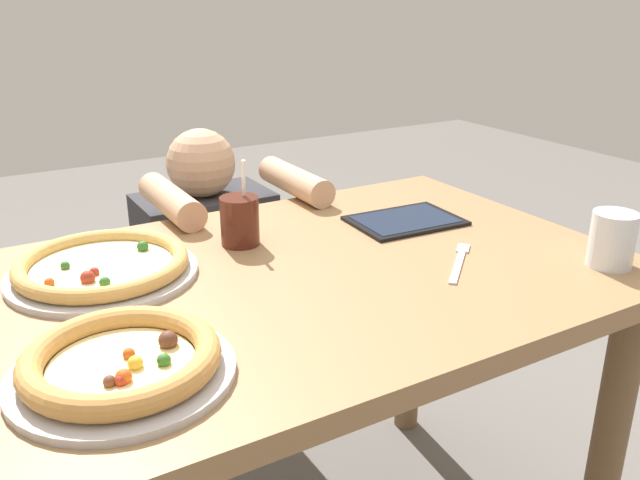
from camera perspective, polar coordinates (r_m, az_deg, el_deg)
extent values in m
cube|color=#936D47|center=(1.27, -1.02, -3.33)|extent=(1.21, 0.82, 0.04)
cylinder|color=brown|center=(1.56, 23.37, -15.94)|extent=(0.07, 0.07, 0.71)
cylinder|color=brown|center=(1.61, -24.43, -15.08)|extent=(0.07, 0.07, 0.71)
cylinder|color=brown|center=(1.94, 7.79, -6.72)|extent=(0.07, 0.07, 0.71)
cylinder|color=#B7B7BC|center=(0.96, -16.48, -10.83)|extent=(0.31, 0.31, 0.01)
cylinder|color=#E5CC7F|center=(0.96, -16.54, -10.27)|extent=(0.20, 0.20, 0.01)
torus|color=#C68C47|center=(0.95, -16.62, -9.60)|extent=(0.27, 0.27, 0.04)
sphere|color=gold|center=(0.94, -15.50, -10.10)|extent=(0.02, 0.02, 0.02)
sphere|color=#BF4C19|center=(0.91, -16.42, -11.16)|extent=(0.02, 0.02, 0.02)
sphere|color=brown|center=(0.91, -17.52, -11.46)|extent=(0.02, 0.02, 0.02)
sphere|color=#2D6623|center=(0.94, -13.18, -9.97)|extent=(0.02, 0.02, 0.02)
sphere|color=maroon|center=(0.91, -16.64, -11.43)|extent=(0.02, 0.02, 0.02)
sphere|color=#BF4C19|center=(0.96, -16.01, -9.33)|extent=(0.02, 0.02, 0.02)
sphere|color=brown|center=(0.98, -12.84, -8.33)|extent=(0.03, 0.03, 0.03)
cylinder|color=#B7B7BC|center=(1.29, -18.01, -2.73)|extent=(0.34, 0.34, 0.01)
cylinder|color=beige|center=(1.28, -18.07, -2.28)|extent=(0.25, 0.25, 0.01)
torus|color=tan|center=(1.28, -18.11, -1.89)|extent=(0.31, 0.31, 0.03)
sphere|color=maroon|center=(1.24, -18.71, -2.60)|extent=(0.02, 0.02, 0.02)
sphere|color=#2D6623|center=(1.33, -14.90, -0.55)|extent=(0.02, 0.02, 0.02)
sphere|color=#BF4C19|center=(1.23, -22.11, -3.40)|extent=(0.02, 0.02, 0.02)
sphere|color=maroon|center=(1.22, -19.22, -3.06)|extent=(0.03, 0.03, 0.03)
sphere|color=#2D6623|center=(1.29, -20.93, -2.07)|extent=(0.02, 0.02, 0.02)
sphere|color=#2D6623|center=(1.19, -17.89, -3.45)|extent=(0.02, 0.02, 0.02)
cylinder|color=#4C1E14|center=(1.37, -6.87, 1.63)|extent=(0.08, 0.08, 0.10)
cylinder|color=white|center=(1.35, -6.55, 5.00)|extent=(0.01, 0.02, 0.09)
cylinder|color=silver|center=(1.37, 23.69, 0.04)|extent=(0.08, 0.08, 0.11)
cube|color=white|center=(1.36, 22.93, 1.03)|extent=(0.03, 0.03, 0.03)
cube|color=white|center=(1.37, 24.53, 1.43)|extent=(0.03, 0.03, 0.02)
cube|color=white|center=(1.37, 24.04, 1.24)|extent=(0.03, 0.03, 0.02)
cube|color=silver|center=(1.29, 11.66, -2.27)|extent=(0.13, 0.12, 0.00)
cube|color=silver|center=(1.38, 12.13, -0.70)|extent=(0.05, 0.05, 0.00)
cube|color=black|center=(1.51, 7.29, 1.64)|extent=(0.25, 0.18, 0.01)
cube|color=#192338|center=(1.51, 7.30, 1.80)|extent=(0.22, 0.16, 0.00)
cylinder|color=#333847|center=(2.05, -9.11, -9.31)|extent=(0.29, 0.29, 0.45)
cube|color=#2D2D33|center=(1.90, -9.72, 0.04)|extent=(0.36, 0.22, 0.26)
sphere|color=tan|center=(1.83, -10.13, 6.48)|extent=(0.19, 0.19, 0.19)
cylinder|color=tan|center=(1.58, -12.60, 3.29)|extent=(0.07, 0.28, 0.07)
cylinder|color=tan|center=(1.70, -2.15, 5.05)|extent=(0.07, 0.28, 0.07)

